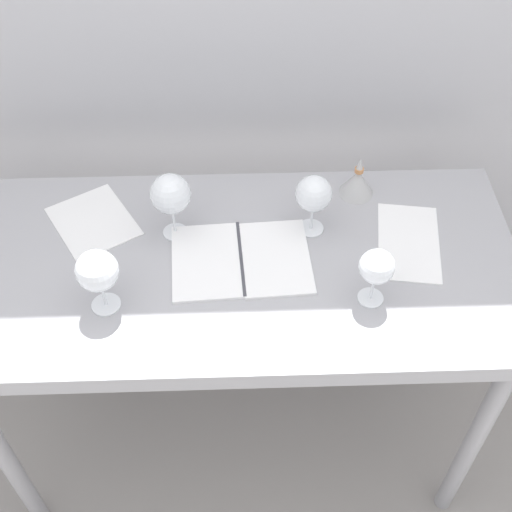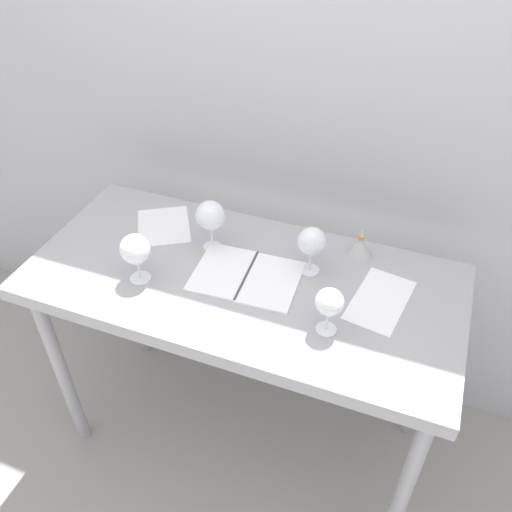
{
  "view_description": "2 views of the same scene",
  "coord_description": "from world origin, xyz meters",
  "px_view_note": "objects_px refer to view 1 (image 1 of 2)",
  "views": [
    {
      "loc": [
        0.01,
        -1.09,
        2.12
      ],
      "look_at": [
        0.05,
        -0.03,
        0.94
      ],
      "focal_mm": 46.8,
      "sensor_mm": 36.0,
      "label": 1
    },
    {
      "loc": [
        0.5,
        -1.18,
        2.05
      ],
      "look_at": [
        0.05,
        0.0,
        1.0
      ],
      "focal_mm": 37.55,
      "sensor_mm": 36.0,
      "label": 2
    }
  ],
  "objects_px": {
    "wine_glass_near_right": "(377,268)",
    "tasting_sheet_lower": "(409,242)",
    "wine_glass_near_left": "(97,272)",
    "decanter_funnel": "(357,182)",
    "wine_glass_far_right": "(314,195)",
    "tasting_sheet_upper": "(93,221)",
    "wine_glass_far_left": "(171,195)",
    "open_notebook": "(241,259)"
  },
  "relations": [
    {
      "from": "wine_glass_near_right",
      "to": "wine_glass_near_left",
      "type": "distance_m",
      "value": 0.61
    },
    {
      "from": "tasting_sheet_lower",
      "to": "tasting_sheet_upper",
      "type": "bearing_deg",
      "value": -178.4
    },
    {
      "from": "wine_glass_near_right",
      "to": "wine_glass_far_right",
      "type": "bearing_deg",
      "value": 117.22
    },
    {
      "from": "tasting_sheet_lower",
      "to": "wine_glass_near_left",
      "type": "bearing_deg",
      "value": -157.94
    },
    {
      "from": "decanter_funnel",
      "to": "wine_glass_near_left",
      "type": "bearing_deg",
      "value": -149.96
    },
    {
      "from": "wine_glass_near_left",
      "to": "tasting_sheet_upper",
      "type": "height_order",
      "value": "wine_glass_near_left"
    },
    {
      "from": "wine_glass_far_right",
      "to": "tasting_sheet_lower",
      "type": "relative_size",
      "value": 0.64
    },
    {
      "from": "wine_glass_far_left",
      "to": "tasting_sheet_upper",
      "type": "height_order",
      "value": "wine_glass_far_left"
    },
    {
      "from": "wine_glass_far_left",
      "to": "open_notebook",
      "type": "xyz_separation_m",
      "value": [
        0.17,
        -0.1,
        -0.13
      ]
    },
    {
      "from": "wine_glass_far_right",
      "to": "open_notebook",
      "type": "height_order",
      "value": "wine_glass_far_right"
    },
    {
      "from": "wine_glass_near_right",
      "to": "wine_glass_far_right",
      "type": "xyz_separation_m",
      "value": [
        -0.12,
        0.23,
        0.01
      ]
    },
    {
      "from": "wine_glass_near_left",
      "to": "decanter_funnel",
      "type": "height_order",
      "value": "wine_glass_near_left"
    },
    {
      "from": "open_notebook",
      "to": "decanter_funnel",
      "type": "distance_m",
      "value": 0.39
    },
    {
      "from": "tasting_sheet_upper",
      "to": "wine_glass_near_left",
      "type": "bearing_deg",
      "value": -107.44
    },
    {
      "from": "wine_glass_far_left",
      "to": "tasting_sheet_lower",
      "type": "distance_m",
      "value": 0.6
    },
    {
      "from": "tasting_sheet_lower",
      "to": "decanter_funnel",
      "type": "relative_size",
      "value": 2.21
    },
    {
      "from": "wine_glass_near_right",
      "to": "wine_glass_near_left",
      "type": "xyz_separation_m",
      "value": [
        -0.61,
        0.0,
        0.01
      ]
    },
    {
      "from": "wine_glass_near_left",
      "to": "decanter_funnel",
      "type": "distance_m",
      "value": 0.73
    },
    {
      "from": "open_notebook",
      "to": "wine_glass_far_left",
      "type": "bearing_deg",
      "value": 145.72
    },
    {
      "from": "tasting_sheet_lower",
      "to": "decanter_funnel",
      "type": "distance_m",
      "value": 0.22
    },
    {
      "from": "wine_glass_near_left",
      "to": "open_notebook",
      "type": "distance_m",
      "value": 0.36
    },
    {
      "from": "wine_glass_far_right",
      "to": "wine_glass_near_left",
      "type": "bearing_deg",
      "value": -154.94
    },
    {
      "from": "wine_glass_near_right",
      "to": "decanter_funnel",
      "type": "distance_m",
      "value": 0.37
    },
    {
      "from": "wine_glass_far_left",
      "to": "decanter_funnel",
      "type": "relative_size",
      "value": 1.54
    },
    {
      "from": "wine_glass_near_right",
      "to": "tasting_sheet_upper",
      "type": "relative_size",
      "value": 0.69
    },
    {
      "from": "wine_glass_near_right",
      "to": "open_notebook",
      "type": "height_order",
      "value": "wine_glass_near_right"
    },
    {
      "from": "tasting_sheet_lower",
      "to": "decanter_funnel",
      "type": "bearing_deg",
      "value": 128.58
    },
    {
      "from": "wine_glass_far_left",
      "to": "wine_glass_far_right",
      "type": "height_order",
      "value": "wine_glass_far_left"
    },
    {
      "from": "wine_glass_far_left",
      "to": "wine_glass_far_right",
      "type": "xyz_separation_m",
      "value": [
        0.35,
        0.0,
        -0.01
      ]
    },
    {
      "from": "wine_glass_near_left",
      "to": "decanter_funnel",
      "type": "relative_size",
      "value": 1.43
    },
    {
      "from": "wine_glass_far_left",
      "to": "wine_glass_far_right",
      "type": "relative_size",
      "value": 1.1
    },
    {
      "from": "wine_glass_near_right",
      "to": "tasting_sheet_lower",
      "type": "height_order",
      "value": "wine_glass_near_right"
    },
    {
      "from": "tasting_sheet_upper",
      "to": "decanter_funnel",
      "type": "height_order",
      "value": "decanter_funnel"
    },
    {
      "from": "wine_glass_near_right",
      "to": "tasting_sheet_lower",
      "type": "bearing_deg",
      "value": 55.03
    },
    {
      "from": "wine_glass_far_left",
      "to": "wine_glass_near_right",
      "type": "distance_m",
      "value": 0.52
    },
    {
      "from": "wine_glass_near_right",
      "to": "wine_glass_near_left",
      "type": "relative_size",
      "value": 0.91
    },
    {
      "from": "decanter_funnel",
      "to": "open_notebook",
      "type": "bearing_deg",
      "value": -143.34
    },
    {
      "from": "open_notebook",
      "to": "tasting_sheet_lower",
      "type": "height_order",
      "value": "open_notebook"
    },
    {
      "from": "wine_glass_far_left",
      "to": "tasting_sheet_lower",
      "type": "bearing_deg",
      "value": -5.21
    },
    {
      "from": "decanter_funnel",
      "to": "wine_glass_far_right",
      "type": "bearing_deg",
      "value": -135.34
    },
    {
      "from": "decanter_funnel",
      "to": "wine_glass_far_left",
      "type": "bearing_deg",
      "value": -164.32
    },
    {
      "from": "wine_glass_far_right",
      "to": "tasting_sheet_upper",
      "type": "bearing_deg",
      "value": 175.54
    }
  ]
}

